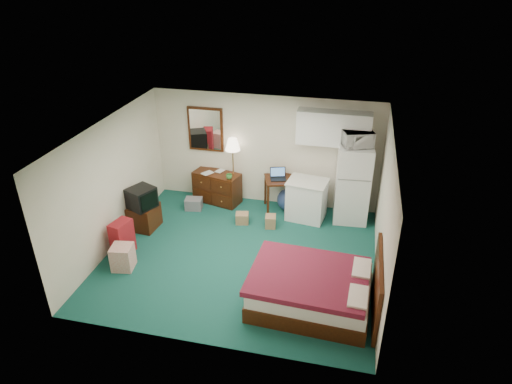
% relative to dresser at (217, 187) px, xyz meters
% --- Properties ---
extents(floor, '(5.00, 4.50, 0.01)m').
position_rel_dresser_xyz_m(floor, '(1.06, -1.98, -0.36)').
color(floor, '#124441').
rests_on(floor, ground).
extents(ceiling, '(5.00, 4.50, 0.01)m').
position_rel_dresser_xyz_m(ceiling, '(1.06, -1.98, 2.14)').
color(ceiling, beige).
rests_on(ceiling, walls).
extents(walls, '(5.01, 4.51, 2.50)m').
position_rel_dresser_xyz_m(walls, '(1.06, -1.98, 0.89)').
color(walls, beige).
rests_on(walls, floor).
extents(mirror, '(0.80, 0.06, 1.00)m').
position_rel_dresser_xyz_m(mirror, '(-0.29, 0.24, 1.29)').
color(mirror, white).
rests_on(mirror, walls).
extents(upper_cabinets, '(1.50, 0.35, 0.70)m').
position_rel_dresser_xyz_m(upper_cabinets, '(2.51, 0.10, 1.59)').
color(upper_cabinets, white).
rests_on(upper_cabinets, walls).
extents(headboard, '(0.06, 1.56, 1.00)m').
position_rel_dresser_xyz_m(headboard, '(3.52, -3.01, 0.19)').
color(headboard, black).
rests_on(headboard, walls).
extents(dresser, '(1.14, 0.72, 0.72)m').
position_rel_dresser_xyz_m(dresser, '(0.00, 0.00, 0.00)').
color(dresser, black).
rests_on(dresser, floor).
extents(floor_lamp, '(0.40, 0.40, 1.55)m').
position_rel_dresser_xyz_m(floor_lamp, '(0.37, 0.07, 0.41)').
color(floor_lamp, tan).
rests_on(floor_lamp, floor).
extents(desk, '(0.75, 0.75, 0.76)m').
position_rel_dresser_xyz_m(desk, '(1.44, -0.05, 0.02)').
color(desk, black).
rests_on(desk, floor).
extents(exercise_ball, '(0.54, 0.54, 0.50)m').
position_rel_dresser_xyz_m(exercise_ball, '(1.66, -0.02, -0.11)').
color(exercise_ball, navy).
rests_on(exercise_ball, floor).
extents(kitchen_counter, '(0.85, 0.70, 0.85)m').
position_rel_dresser_xyz_m(kitchen_counter, '(2.08, -0.29, 0.07)').
color(kitchen_counter, white).
rests_on(kitchen_counter, floor).
extents(fridge, '(0.74, 0.74, 1.69)m').
position_rel_dresser_xyz_m(fridge, '(3.01, -0.10, 0.48)').
color(fridge, white).
rests_on(fridge, floor).
extents(bed, '(1.95, 1.56, 0.60)m').
position_rel_dresser_xyz_m(bed, '(2.51, -3.01, -0.06)').
color(bed, '#53061F').
rests_on(bed, floor).
extents(tv_stand, '(0.56, 0.60, 0.51)m').
position_rel_dresser_xyz_m(tv_stand, '(-1.14, -1.43, -0.10)').
color(tv_stand, black).
rests_on(tv_stand, floor).
extents(suitcase, '(0.35, 0.47, 0.69)m').
position_rel_dresser_xyz_m(suitcase, '(-1.14, -2.38, -0.01)').
color(suitcase, maroon).
rests_on(suitcase, floor).
extents(retail_box, '(0.42, 0.42, 0.46)m').
position_rel_dresser_xyz_m(retail_box, '(-0.92, -2.80, -0.13)').
color(retail_box, white).
rests_on(retail_box, floor).
extents(file_bin, '(0.40, 0.32, 0.26)m').
position_rel_dresser_xyz_m(file_bin, '(-0.41, -0.47, -0.23)').
color(file_bin, slate).
rests_on(file_bin, floor).
extents(cardboard_box_a, '(0.31, 0.28, 0.23)m').
position_rel_dresser_xyz_m(cardboard_box_a, '(0.79, -0.81, -0.25)').
color(cardboard_box_a, olive).
rests_on(cardboard_box_a, floor).
extents(cardboard_box_b, '(0.25, 0.29, 0.26)m').
position_rel_dresser_xyz_m(cardboard_box_b, '(1.41, -0.82, -0.23)').
color(cardboard_box_b, olive).
rests_on(cardboard_box_b, floor).
extents(laptop, '(0.40, 0.36, 0.23)m').
position_rel_dresser_xyz_m(laptop, '(1.43, -0.09, 0.51)').
color(laptop, black).
rests_on(laptop, desk).
extents(crt_tv, '(0.63, 0.65, 0.43)m').
position_rel_dresser_xyz_m(crt_tv, '(-1.12, -1.48, 0.37)').
color(crt_tv, black).
rests_on(crt_tv, tv_stand).
extents(microwave, '(0.66, 0.51, 0.39)m').
position_rel_dresser_xyz_m(microwave, '(3.01, -0.13, 1.52)').
color(microwave, white).
rests_on(microwave, fridge).
extents(book_a, '(0.16, 0.12, 0.25)m').
position_rel_dresser_xyz_m(book_a, '(-0.27, -0.02, 0.48)').
color(book_a, olive).
rests_on(book_a, dresser).
extents(book_b, '(0.15, 0.08, 0.21)m').
position_rel_dresser_xyz_m(book_b, '(-0.02, 0.13, 0.46)').
color(book_b, olive).
rests_on(book_b, dresser).
extents(mug, '(0.18, 0.17, 0.14)m').
position_rel_dresser_xyz_m(mug, '(0.36, -0.22, 0.43)').
color(mug, '#387B33').
rests_on(mug, dresser).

